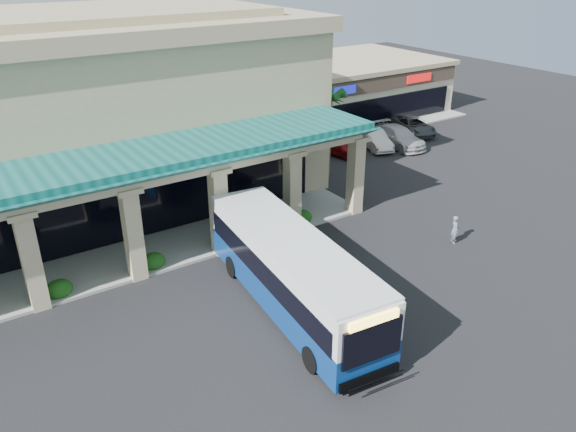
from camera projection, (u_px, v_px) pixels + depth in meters
ground at (327, 279)px, 27.08m from camera, size 110.00×110.00×0.00m
main_building at (53, 115)px, 32.62m from camera, size 30.80×14.80×11.35m
arcade at (110, 215)px, 26.94m from camera, size 30.00×6.20×5.70m
strip_mall at (325, 89)px, 53.07m from camera, size 22.50×12.50×4.90m
palm_0 at (329, 129)px, 38.18m from camera, size 2.40×2.40×6.60m
palm_1 at (315, 122)px, 41.10m from camera, size 2.40×2.40×5.80m
broadleaf_tree at (257, 118)px, 44.06m from camera, size 2.60×2.60×4.81m
transit_bus at (292, 274)px, 24.21m from camera, size 4.14×12.56×3.44m
pedestrian at (455, 229)px, 30.07m from camera, size 0.60×0.69×1.59m
car_silver at (338, 145)px, 43.12m from camera, size 2.76×4.63×1.48m
car_white at (375, 139)px, 44.57m from camera, size 2.79×4.64×1.44m
car_red at (398, 137)px, 44.99m from camera, size 2.78×5.59×1.56m
car_gray at (413, 125)px, 48.11m from camera, size 3.60×5.48×1.40m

